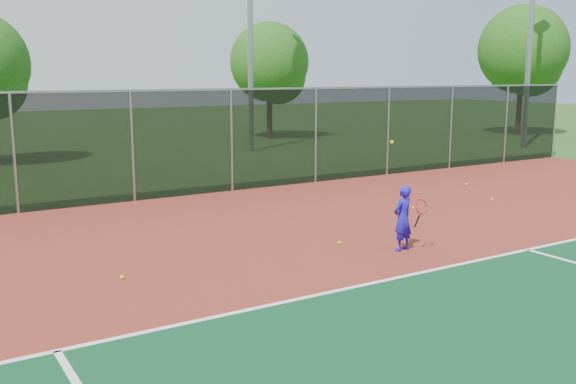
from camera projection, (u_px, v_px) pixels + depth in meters
court_apron at (499, 281)px, 10.83m from camera, size 30.00×20.00×0.02m
fence_back at (231, 139)px, 18.92m from camera, size 30.00×0.06×3.03m
tennis_player at (403, 218)px, 12.58m from camera, size 0.59×0.61×2.19m
practice_ball_0 at (339, 243)px, 13.12m from camera, size 0.07×0.07×0.07m
practice_ball_2 at (466, 184)px, 20.12m from camera, size 0.07×0.07×0.07m
practice_ball_3 at (122, 277)px, 10.90m from camera, size 0.07×0.07×0.07m
practice_ball_4 at (413, 208)px, 16.54m from camera, size 0.07×0.07×0.07m
practice_ball_5 at (493, 199)px, 17.65m from camera, size 0.07×0.07×0.07m
tree_back_mid at (271, 66)px, 34.20m from camera, size 4.22×4.22×6.20m
tree_back_right at (525, 54)px, 36.18m from camera, size 4.99×4.99×7.33m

